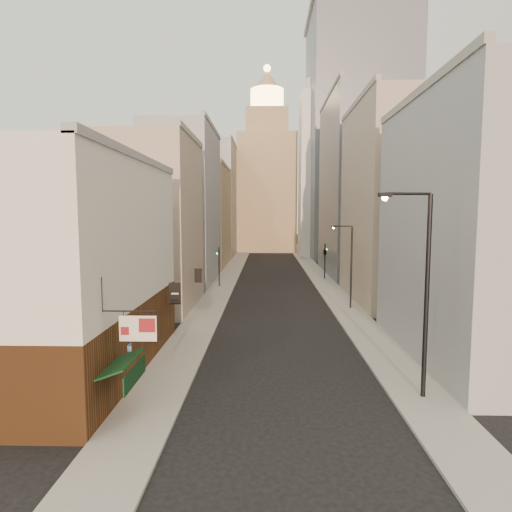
{
  "coord_description": "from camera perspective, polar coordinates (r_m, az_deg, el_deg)",
  "views": [
    {
      "loc": [
        -1.05,
        -14.61,
        8.97
      ],
      "look_at": [
        -1.81,
        16.05,
        5.99
      ],
      "focal_mm": 30.0,
      "sensor_mm": 36.0,
      "label": 1
    }
  ],
  "objects": [
    {
      "name": "ground",
      "position": [
        17.17,
        5.25,
        -25.95
      ],
      "size": [
        360.0,
        360.0,
        0.0
      ],
      "primitive_type": "plane",
      "color": "black",
      "rests_on": "ground"
    },
    {
      "name": "sidewalk_left",
      "position": [
        70.38,
        -3.04,
        -1.71
      ],
      "size": [
        3.0,
        140.0,
        0.15
      ],
      "primitive_type": "cube",
      "color": "gray",
      "rests_on": "ground"
    },
    {
      "name": "sidewalk_right",
      "position": [
        70.58,
        7.54,
        -1.73
      ],
      "size": [
        3.0,
        140.0,
        0.15
      ],
      "primitive_type": "cube",
      "color": "gray",
      "rests_on": "ground"
    },
    {
      "name": "near_building_left",
      "position": [
        25.78,
        -21.28,
        -1.4
      ],
      "size": [
        8.3,
        23.04,
        12.3
      ],
      "color": "#5A3519",
      "rests_on": "ground"
    },
    {
      "name": "left_bldg_beige",
      "position": [
        42.07,
        -13.71,
        4.08
      ],
      "size": [
        8.0,
        12.0,
        16.0
      ],
      "primitive_type": "cube",
      "color": "gray",
      "rests_on": "ground"
    },
    {
      "name": "left_bldg_grey",
      "position": [
        57.67,
        -9.6,
        6.5
      ],
      "size": [
        8.0,
        16.0,
        20.0
      ],
      "primitive_type": "cube",
      "color": "gray",
      "rests_on": "ground"
    },
    {
      "name": "left_bldg_tan",
      "position": [
        75.41,
        -6.97,
        5.16
      ],
      "size": [
        8.0,
        18.0,
        17.0
      ],
      "primitive_type": "cube",
      "color": "#8E7856",
      "rests_on": "ground"
    },
    {
      "name": "left_bldg_wingrid",
      "position": [
        95.29,
        -5.23,
        7.36
      ],
      "size": [
        8.0,
        20.0,
        24.0
      ],
      "primitive_type": "cube",
      "color": "gray",
      "rests_on": "ground"
    },
    {
      "name": "right_bldg_grey",
      "position": [
        29.65,
        27.57,
        3.05
      ],
      "size": [
        8.0,
        16.0,
        16.0
      ],
      "primitive_type": "cube",
      "color": "gray",
      "rests_on": "ground"
    },
    {
      "name": "right_bldg_beige",
      "position": [
        46.49,
        17.83,
        6.56
      ],
      "size": [
        8.0,
        16.0,
        20.0
      ],
      "primitive_type": "cube",
      "color": "gray",
      "rests_on": "ground"
    },
    {
      "name": "right_bldg_wingrid",
      "position": [
        66.04,
        12.96,
        8.92
      ],
      "size": [
        8.0,
        20.0,
        26.0
      ],
      "primitive_type": "cube",
      "color": "gray",
      "rests_on": "ground"
    },
    {
      "name": "highrise",
      "position": [
        96.01,
        13.32,
        15.42
      ],
      "size": [
        21.0,
        23.0,
        51.2
      ],
      "color": "gray",
      "rests_on": "ground"
    },
    {
      "name": "clock_tower",
      "position": [
        106.96,
        1.45,
        10.2
      ],
      "size": [
        14.0,
        14.0,
        44.9
      ],
      "color": "#8E7856",
      "rests_on": "ground"
    },
    {
      "name": "white_tower",
      "position": [
        93.76,
        8.34,
        11.4
      ],
      "size": [
        8.0,
        8.0,
        41.5
      ],
      "color": "silver",
      "rests_on": "ground"
    },
    {
      "name": "streetlamp_near",
      "position": [
        21.78,
        21.26,
        -3.44
      ],
      "size": [
        2.61,
        0.54,
        9.99
      ],
      "rotation": [
        0.0,
        0.0,
        0.13
      ],
      "color": "black",
      "rests_on": "ground"
    },
    {
      "name": "streetlamp_mid",
      "position": [
        41.19,
        12.32,
        -0.76
      ],
      "size": [
        1.98,
        0.89,
        7.93
      ],
      "rotation": [
        0.0,
        0.0,
        -0.36
      ],
      "color": "black",
      "rests_on": "ground"
    },
    {
      "name": "traffic_light_left",
      "position": [
        52.77,
        -4.96,
        -0.29
      ],
      "size": [
        0.55,
        0.44,
        5.0
      ],
      "rotation": [
        0.0,
        0.0,
        3.12
      ],
      "color": "black",
      "rests_on": "ground"
    },
    {
      "name": "traffic_light_right",
      "position": [
        59.31,
        9.18,
        0.63
      ],
      "size": [
        0.82,
        0.82,
        5.0
      ],
      "rotation": [
        0.0,
        0.0,
        3.37
      ],
      "color": "black",
      "rests_on": "ground"
    }
  ]
}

